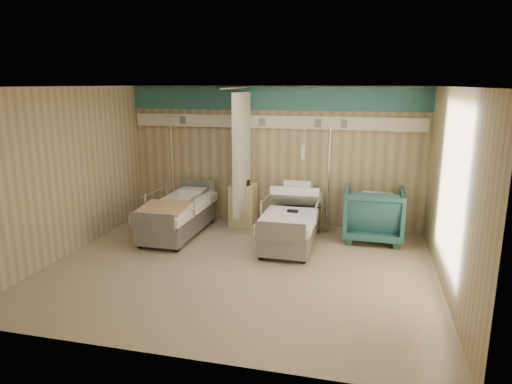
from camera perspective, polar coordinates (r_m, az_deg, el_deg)
ground at (r=7.33m, az=-2.03°, el=-9.44°), size 6.00×5.00×0.00m
room_walls at (r=7.07m, az=-1.83°, el=5.43°), size 6.04×5.04×2.82m
bed_right at (r=8.29m, az=4.43°, el=-4.40°), size 1.00×2.16×0.63m
bed_left at (r=8.89m, az=-9.71°, el=-3.31°), size 1.00×2.16×0.63m
bedside_cabinet at (r=9.34m, az=-1.61°, el=-1.61°), size 0.50×0.48×0.85m
visitor_armchair at (r=8.71m, az=14.49°, el=-2.67°), size 1.07×1.10×0.99m
waffle_blanket at (r=8.55m, az=14.96°, el=0.64°), size 0.61×0.55×0.06m
iv_stand_right at (r=9.02m, az=8.88°, el=-2.30°), size 0.37×0.37×2.08m
iv_stand_left at (r=9.84m, az=-10.23°, el=-0.87°), size 0.40×0.40×2.21m
call_remote at (r=8.08m, az=4.60°, el=-2.38°), size 0.19×0.09×0.04m
tan_blanket at (r=8.43m, az=-11.48°, el=-1.97°), size 0.96×1.15×0.04m
toiletry_bag at (r=9.17m, az=-1.49°, el=1.21°), size 0.24×0.19×0.11m
white_cup at (r=9.27m, az=-2.81°, el=1.35°), size 0.10×0.10×0.12m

